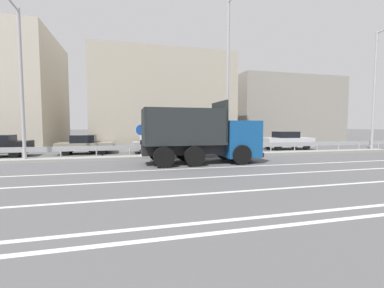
# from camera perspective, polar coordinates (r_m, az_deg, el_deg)

# --- Properties ---
(ground_plane) EXTENTS (320.00, 320.00, 0.00)m
(ground_plane) POSITION_cam_1_polar(r_m,az_deg,el_deg) (14.70, -1.04, -3.96)
(ground_plane) COLOR #565659
(lane_strip_0) EXTENTS (61.18, 0.16, 0.01)m
(lane_strip_0) POSITION_cam_1_polar(r_m,az_deg,el_deg) (12.57, 4.07, -5.30)
(lane_strip_0) COLOR silver
(lane_strip_0) RESTS_ON ground_plane
(lane_strip_1) EXTENTS (61.18, 0.16, 0.01)m
(lane_strip_1) POSITION_cam_1_polar(r_m,az_deg,el_deg) (10.54, 7.92, -7.14)
(lane_strip_1) COLOR silver
(lane_strip_1) RESTS_ON ground_plane
(lane_strip_2) EXTENTS (61.18, 0.16, 0.01)m
(lane_strip_2) POSITION_cam_1_polar(r_m,az_deg,el_deg) (8.49, 13.97, -9.93)
(lane_strip_2) COLOR silver
(lane_strip_2) RESTS_ON ground_plane
(lane_strip_3) EXTENTS (61.18, 0.16, 0.01)m
(lane_strip_3) POSITION_cam_1_polar(r_m,az_deg,el_deg) (6.30, 26.51, -15.18)
(lane_strip_3) COLOR silver
(lane_strip_3) RESTS_ON ground_plane
(lane_strip_4) EXTENTS (61.18, 0.16, 0.01)m
(lane_strip_4) POSITION_cam_1_polar(r_m,az_deg,el_deg) (6.71, 23.27, -13.90)
(lane_strip_4) COLOR silver
(lane_strip_4) RESTS_ON ground_plane
(median_island) EXTENTS (33.65, 1.10, 0.18)m
(median_island) POSITION_cam_1_polar(r_m,az_deg,el_deg) (16.68, -2.68, -2.71)
(median_island) COLOR gray
(median_island) RESTS_ON ground_plane
(median_guardrail) EXTENTS (61.18, 0.09, 0.78)m
(median_guardrail) POSITION_cam_1_polar(r_m,az_deg,el_deg) (17.73, -3.43, -0.75)
(median_guardrail) COLOR #9EA0A5
(median_guardrail) RESTS_ON ground_plane
(dump_truck) EXTENTS (6.48, 2.72, 3.39)m
(dump_truck) POSITION_cam_1_polar(r_m,az_deg,el_deg) (14.39, 4.75, 0.77)
(dump_truck) COLOR #144C8C
(dump_truck) RESTS_ON ground_plane
(median_road_sign) EXTENTS (0.72, 0.16, 2.16)m
(median_road_sign) POSITION_cam_1_polar(r_m,az_deg,el_deg) (16.27, -11.19, 0.76)
(median_road_sign) COLOR white
(median_road_sign) RESTS_ON ground_plane
(street_lamp_1) EXTENTS (0.71, 2.08, 8.45)m
(street_lamp_1) POSITION_cam_1_polar(r_m,az_deg,el_deg) (17.33, -33.84, 12.15)
(street_lamp_1) COLOR #ADADB2
(street_lamp_1) RESTS_ON ground_plane
(street_lamp_2) EXTENTS (0.70, 2.06, 10.29)m
(street_lamp_2) POSITION_cam_1_polar(r_m,az_deg,el_deg) (17.79, 8.16, 15.58)
(street_lamp_2) COLOR #ADADB2
(street_lamp_2) RESTS_ON ground_plane
(street_lamp_3) EXTENTS (0.71, 2.26, 9.36)m
(street_lamp_3) POSITION_cam_1_polar(r_m,az_deg,el_deg) (24.90, 35.77, 10.48)
(street_lamp_3) COLOR #ADADB2
(street_lamp_3) RESTS_ON ground_plane
(parked_car_3) EXTENTS (3.90, 1.94, 1.39)m
(parked_car_3) POSITION_cam_1_polar(r_m,az_deg,el_deg) (20.35, -22.68, -0.08)
(parked_car_3) COLOR gray
(parked_car_3) RESTS_ON ground_plane
(parked_car_4) EXTENTS (4.23, 2.13, 1.43)m
(parked_car_4) POSITION_cam_1_polar(r_m,az_deg,el_deg) (19.99, -7.21, 0.17)
(parked_car_4) COLOR #A3A3A8
(parked_car_4) RESTS_ON ground_plane
(parked_car_5) EXTENTS (3.90, 1.87, 1.61)m
(parked_car_5) POSITION_cam_1_polar(r_m,az_deg,el_deg) (21.19, 8.50, 0.57)
(parked_car_5) COLOR gray
(parked_car_5) RESTS_ON ground_plane
(parked_car_6) EXTENTS (4.35, 2.30, 1.57)m
(parked_car_6) POSITION_cam_1_polar(r_m,az_deg,el_deg) (24.06, 20.26, 0.75)
(parked_car_6) COLOR silver
(parked_car_6) RESTS_ON ground_plane
(background_building_1) EXTENTS (12.47, 11.11, 8.59)m
(background_building_1) POSITION_cam_1_polar(r_m,az_deg,el_deg) (26.99, -7.25, 8.75)
(background_building_1) COLOR #B7AD99
(background_building_1) RESTS_ON ground_plane
(background_building_2) EXTENTS (12.81, 15.23, 7.77)m
(background_building_2) POSITION_cam_1_polar(r_m,az_deg,el_deg) (37.06, 15.74, 6.69)
(background_building_2) COLOR gray
(background_building_2) RESTS_ON ground_plane
(church_tower) EXTENTS (3.60, 3.60, 11.68)m
(church_tower) POSITION_cam_1_polar(r_m,az_deg,el_deg) (40.72, -9.17, 8.46)
(church_tower) COLOR silver
(church_tower) RESTS_ON ground_plane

